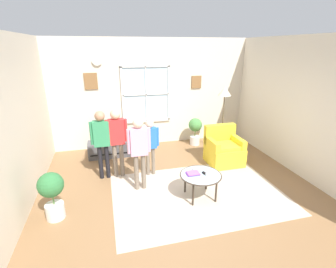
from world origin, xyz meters
TOP-DOWN VIEW (x-y plane):
  - ground_plane at (0.00, 0.00)m, footprint 5.87×6.16m
  - back_wall at (-0.01, 2.84)m, footprint 5.27×0.17m
  - side_wall_left at (-2.70, 0.00)m, footprint 0.12×5.56m
  - side_wall_right at (2.70, 0.00)m, footprint 0.12×5.56m
  - area_rug at (0.29, 0.01)m, footprint 3.15×2.18m
  - tv_stand at (-1.22, 2.18)m, footprint 1.10×0.44m
  - television at (-1.22, 2.18)m, footprint 0.55×0.08m
  - armchair at (1.34, 1.12)m, footprint 0.76×0.74m
  - coffee_table at (0.28, -0.09)m, footprint 0.75×0.75m
  - book_stack at (0.15, -0.04)m, footprint 0.24×0.17m
  - cup at (0.39, -0.15)m, footprint 0.09×0.09m
  - remote_near_books at (0.37, -0.09)m, footprint 0.08×0.15m
  - remote_near_cup at (0.21, 0.02)m, footprint 0.10×0.14m
  - person_blue_shirt at (-0.43, 0.97)m, footprint 0.37×0.17m
  - person_pink_shirt at (-0.73, 0.46)m, footprint 0.43×0.20m
  - person_red_shirt at (-1.09, 1.09)m, footprint 0.44×0.20m
  - person_green_shirt at (-1.39, 1.08)m, footprint 0.44×0.20m
  - potted_plant_by_window at (1.10, 2.38)m, footprint 0.37×0.37m
  - potted_plant_corner at (-2.19, -0.06)m, footprint 0.39×0.39m
  - floor_lamp at (1.62, 1.80)m, footprint 0.32×0.32m

SIDE VIEW (x-z plane):
  - ground_plane at x=0.00m, z-range -0.02..0.00m
  - area_rug at x=0.29m, z-range 0.00..0.01m
  - tv_stand at x=-1.22m, z-range 0.00..0.39m
  - armchair at x=1.34m, z-range -0.11..0.76m
  - coffee_table at x=0.28m, z-range 0.20..0.66m
  - potted_plant_by_window at x=1.10m, z-range 0.08..0.84m
  - remote_near_books at x=0.37m, z-range 0.46..0.48m
  - remote_near_cup at x=0.21m, z-range 0.46..0.48m
  - book_stack at x=0.15m, z-range 0.46..0.50m
  - potted_plant_corner at x=-2.19m, z-range 0.08..0.88m
  - cup at x=0.39m, z-range 0.46..0.57m
  - television at x=-1.22m, z-range 0.40..0.77m
  - person_blue_shirt at x=-0.43m, z-range 0.16..1.38m
  - person_pink_shirt at x=-0.73m, z-range 0.18..1.62m
  - person_green_shirt at x=-1.39m, z-range 0.18..1.63m
  - person_red_shirt at x=-1.09m, z-range 0.18..1.64m
  - floor_lamp at x=1.62m, z-range 0.57..2.26m
  - side_wall_left at x=-2.70m, z-range 0.00..2.85m
  - side_wall_right at x=2.70m, z-range 0.00..2.85m
  - back_wall at x=-0.01m, z-range 0.00..2.85m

